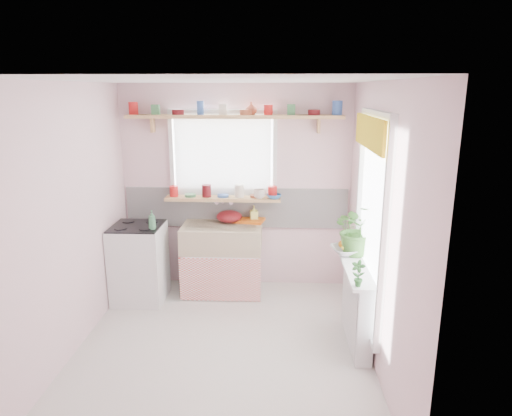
{
  "coord_description": "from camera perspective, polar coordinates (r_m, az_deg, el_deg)",
  "views": [
    {
      "loc": [
        0.51,
        -3.88,
        2.43
      ],
      "look_at": [
        0.3,
        0.55,
        1.27
      ],
      "focal_mm": 32.0,
      "sensor_mm": 36.0,
      "label": 1
    }
  ],
  "objects": [
    {
      "name": "radiator_ledge",
      "position": [
        4.63,
        12.56,
        -11.76
      ],
      "size": [
        0.22,
        0.95,
        0.78
      ],
      "color": "white",
      "rests_on": "ground"
    },
    {
      "name": "sink_unit",
      "position": [
        5.59,
        -4.23,
        -6.33
      ],
      "size": [
        0.95,
        0.65,
        1.11
      ],
      "color": "white",
      "rests_on": "ground"
    },
    {
      "name": "shelf_vase",
      "position": [
        5.43,
        -0.61,
        12.35
      ],
      "size": [
        0.16,
        0.16,
        0.14
      ],
      "primitive_type": "imported",
      "rotation": [
        0.0,
        0.0,
        0.22
      ],
      "color": "#B45237",
      "rests_on": "pine_shelf"
    },
    {
      "name": "windowsill",
      "position": [
        5.55,
        -4.14,
        1.19
      ],
      "size": [
        1.4,
        0.22,
        0.04
      ],
      "primitive_type": "cube",
      "color": "tan",
      "rests_on": "room"
    },
    {
      "name": "sill_crockery",
      "position": [
        5.54,
        -4.33,
        1.95
      ],
      "size": [
        1.35,
        0.11,
        0.12
      ],
      "color": "red",
      "rests_on": "windowsill"
    },
    {
      "name": "pine_shelf",
      "position": [
        5.39,
        -2.73,
        11.35
      ],
      "size": [
        2.52,
        0.24,
        0.04
      ],
      "primitive_type": "cube",
      "color": "tan",
      "rests_on": "room"
    },
    {
      "name": "jade_plant",
      "position": [
        4.76,
        12.57,
        -2.57
      ],
      "size": [
        0.55,
        0.5,
        0.55
      ],
      "primitive_type": "imported",
      "rotation": [
        0.0,
        0.0,
        0.15
      ],
      "color": "#3F722D",
      "rests_on": "radiator_ledge"
    },
    {
      "name": "cooker",
      "position": [
        5.55,
        -14.39,
        -6.61
      ],
      "size": [
        0.58,
        0.58,
        0.93
      ],
      "color": "white",
      "rests_on": "ground"
    },
    {
      "name": "colander",
      "position": [
        5.58,
        -3.36,
        -1.07
      ],
      "size": [
        0.36,
        0.36,
        0.14
      ],
      "primitive_type": "ellipsoid",
      "rotation": [
        0.0,
        0.0,
        -0.17
      ],
      "color": "maroon",
      "rests_on": "sink_unit"
    },
    {
      "name": "dish_tray",
      "position": [
        5.62,
        -0.85,
        -1.49
      ],
      "size": [
        0.41,
        0.34,
        0.04
      ],
      "primitive_type": "cube",
      "rotation": [
        0.0,
        0.0,
        -0.21
      ],
      "color": "orange",
      "rests_on": "sink_unit"
    },
    {
      "name": "fruit_bowl",
      "position": [
        4.82,
        11.32,
        -5.22
      ],
      "size": [
        0.39,
        0.39,
        0.08
      ],
      "primitive_type": "imported",
      "rotation": [
        0.0,
        0.0,
        0.25
      ],
      "color": "silver",
      "rests_on": "radiator_ledge"
    },
    {
      "name": "soap_bottle_sink",
      "position": [
        5.59,
        -0.26,
        -0.69
      ],
      "size": [
        0.11,
        0.11,
        0.2
      ],
      "primitive_type": "imported",
      "rotation": [
        0.0,
        0.0,
        0.19
      ],
      "color": "#EAEF6A",
      "rests_on": "sink_unit"
    },
    {
      "name": "fruit",
      "position": [
        4.81,
        11.41,
        -4.5
      ],
      "size": [
        0.2,
        0.14,
        0.1
      ],
      "color": "orange",
      "rests_on": "fruit_bowl"
    },
    {
      "name": "sill_bowl",
      "position": [
        5.45,
        2.27,
        1.46
      ],
      "size": [
        0.21,
        0.21,
        0.06
      ],
      "primitive_type": "imported",
      "rotation": [
        0.0,
        0.0,
        0.21
      ],
      "color": "#3166A0",
      "rests_on": "windowsill"
    },
    {
      "name": "room",
      "position": [
        4.86,
        4.48,
        2.03
      ],
      "size": [
        3.2,
        3.2,
        3.2
      ],
      "color": "beige",
      "rests_on": "ground"
    },
    {
      "name": "herb_pot",
      "position": [
        4.05,
        12.64,
        -8.01
      ],
      "size": [
        0.15,
        0.13,
        0.23
      ],
      "primitive_type": "imported",
      "rotation": [
        0.0,
        0.0,
        -0.42
      ],
      "color": "#2A6629",
      "rests_on": "radiator_ledge"
    },
    {
      "name": "cooker_bottle",
      "position": [
        5.19,
        -12.88,
        -1.45
      ],
      "size": [
        0.1,
        0.1,
        0.21
      ],
      "primitive_type": "imported",
      "rotation": [
        0.0,
        0.0,
        0.26
      ],
      "color": "#408155",
      "rests_on": "cooker"
    },
    {
      "name": "sill_cup",
      "position": [
        5.44,
        0.4,
        1.76
      ],
      "size": [
        0.16,
        0.16,
        0.11
      ],
      "primitive_type": "imported",
      "rotation": [
        0.0,
        0.0,
        0.13
      ],
      "color": "beige",
      "rests_on": "windowsill"
    },
    {
      "name": "shelf_crockery",
      "position": [
        5.38,
        -2.99,
        12.14
      ],
      "size": [
        2.47,
        0.11,
        0.12
      ],
      "color": "red",
      "rests_on": "pine_shelf"
    }
  ]
}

